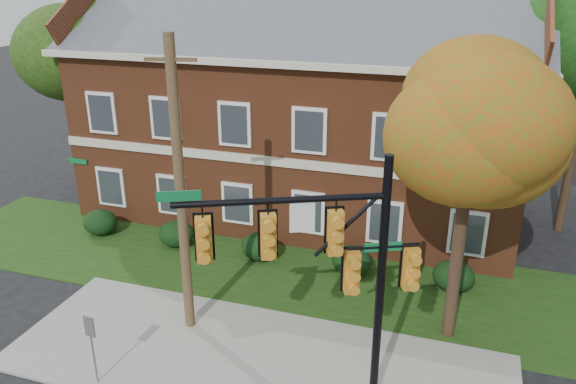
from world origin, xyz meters
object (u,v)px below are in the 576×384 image
(hedge_right, at_px, (352,260))
(traffic_signal, at_px, (332,261))
(apartment_building, at_px, (301,100))
(sign_post, at_px, (91,339))
(hedge_left, at_px, (176,234))
(tree_left_rear, at_px, (87,53))
(hedge_far_left, at_px, (100,222))
(hedge_center, at_px, (260,247))
(hedge_far_right, at_px, (453,276))
(utility_pole, at_px, (180,192))
(tree_near_right, at_px, (484,118))

(hedge_right, height_order, traffic_signal, traffic_signal)
(apartment_building, height_order, sign_post, apartment_building)
(hedge_right, height_order, sign_post, sign_post)
(hedge_left, height_order, tree_left_rear, tree_left_rear)
(hedge_far_left, bearing_deg, hedge_center, 0.00)
(hedge_far_right, bearing_deg, hedge_center, 180.00)
(apartment_building, relative_size, hedge_far_left, 13.43)
(hedge_left, distance_m, utility_pole, 6.80)
(hedge_left, bearing_deg, hedge_far_right, 0.00)
(apartment_building, bearing_deg, tree_near_right, -48.23)
(hedge_left, bearing_deg, tree_near_right, -14.81)
(tree_near_right, height_order, tree_left_rear, tree_left_rear)
(hedge_right, height_order, tree_left_rear, tree_left_rear)
(apartment_building, relative_size, traffic_signal, 2.89)
(apartment_building, height_order, tree_left_rear, apartment_building)
(hedge_far_left, xyz_separation_m, hedge_center, (7.00, 0.00, 0.00))
(apartment_building, distance_m, sign_post, 13.60)
(hedge_far_right, xyz_separation_m, tree_left_rear, (-16.73, 4.14, 6.16))
(traffic_signal, bearing_deg, tree_left_rear, 117.67)
(hedge_right, bearing_deg, hedge_center, 180.00)
(apartment_building, relative_size, hedge_far_right, 13.43)
(hedge_far_left, bearing_deg, tree_left_rear, 123.42)
(hedge_center, height_order, hedge_right, same)
(hedge_left, distance_m, tree_near_right, 12.68)
(tree_left_rear, xyz_separation_m, utility_pole, (9.23, -8.84, -2.26))
(hedge_center, distance_m, traffic_signal, 8.59)
(traffic_signal, xyz_separation_m, utility_pole, (-4.79, 1.86, 0.39))
(hedge_center, xyz_separation_m, hedge_far_right, (7.00, 0.00, 0.00))
(tree_near_right, xyz_separation_m, traffic_signal, (-2.93, -3.73, -2.63))
(hedge_right, bearing_deg, hedge_left, 180.00)
(hedge_far_right, relative_size, sign_post, 0.67)
(traffic_signal, bearing_deg, hedge_left, 114.92)
(hedge_far_left, bearing_deg, hedge_right, 0.00)
(hedge_left, xyz_separation_m, hedge_center, (3.50, 0.00, 0.00))
(utility_pole, bearing_deg, hedge_left, 109.37)
(hedge_center, relative_size, tree_near_right, 0.16)
(tree_left_rear, bearing_deg, hedge_right, -17.37)
(tree_left_rear, height_order, utility_pole, tree_left_rear)
(hedge_left, bearing_deg, traffic_signal, -40.09)
(utility_pole, bearing_deg, hedge_right, 36.42)
(hedge_right, bearing_deg, tree_left_rear, 162.63)
(tree_near_right, xyz_separation_m, tree_left_rear, (-16.95, 6.97, 0.01))
(tree_near_right, bearing_deg, hedge_right, 142.72)
(tree_near_right, height_order, sign_post, tree_near_right)
(utility_pole, bearing_deg, traffic_signal, -34.39)
(hedge_center, bearing_deg, utility_pole, -96.07)
(apartment_building, distance_m, hedge_center, 6.89)
(hedge_far_left, xyz_separation_m, hedge_left, (3.50, 0.00, 0.00))
(apartment_building, relative_size, hedge_left, 13.43)
(hedge_center, distance_m, tree_near_right, 9.90)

